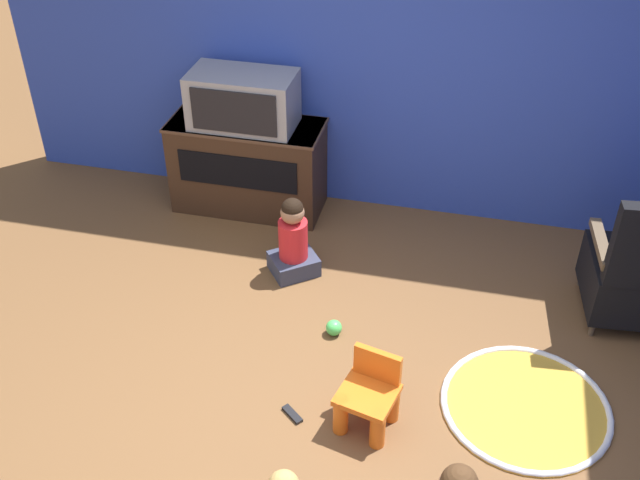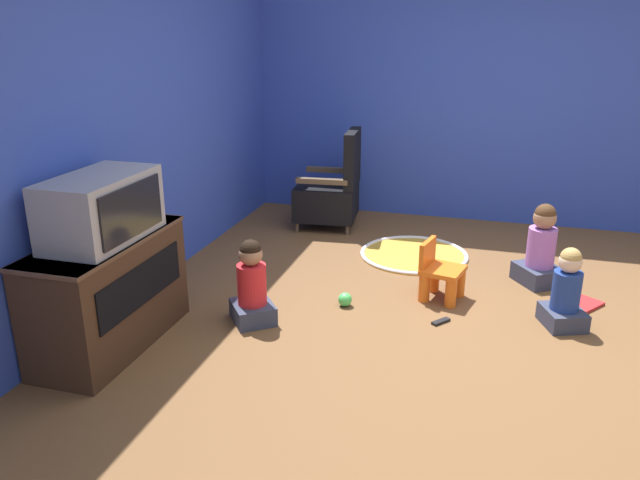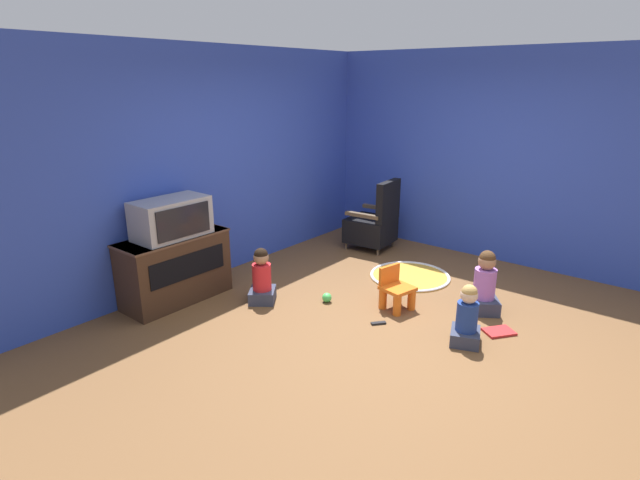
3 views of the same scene
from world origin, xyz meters
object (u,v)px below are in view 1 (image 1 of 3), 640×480
at_px(toy_ball, 334,328).
at_px(remote_control, 292,414).
at_px(black_armchair, 637,274).
at_px(tv_cabinet, 248,165).
at_px(yellow_kid_chair, 368,398).
at_px(child_watching_center, 293,241).
at_px(television, 243,100).

distance_m(toy_ball, remote_control, 0.72).
bearing_deg(toy_ball, black_armchair, 18.22).
distance_m(tv_cabinet, black_armchair, 2.91).
bearing_deg(yellow_kid_chair, child_watching_center, 135.02).
height_order(television, remote_control, television).
relative_size(black_armchair, toy_ball, 9.61).
distance_m(television, yellow_kid_chair, 2.48).
xyz_separation_m(television, child_watching_center, (0.57, -0.73, -0.67)).
xyz_separation_m(television, remote_control, (0.90, -2.02, -0.93)).
xyz_separation_m(yellow_kid_chair, child_watching_center, (-0.76, 1.23, 0.08)).
distance_m(tv_cabinet, toy_ball, 1.68).
xyz_separation_m(yellow_kid_chair, remote_control, (-0.42, -0.06, -0.18)).
bearing_deg(child_watching_center, yellow_kid_chair, -95.73).
height_order(tv_cabinet, black_armchair, black_armchair).
relative_size(television, child_watching_center, 1.27).
distance_m(yellow_kid_chair, toy_ball, 0.75).
bearing_deg(tv_cabinet, remote_control, -66.07).
distance_m(black_armchair, remote_control, 2.35).
relative_size(tv_cabinet, black_armchair, 1.18).
bearing_deg(black_armchair, remote_control, 29.28).
bearing_deg(tv_cabinet, yellow_kid_chair, -56.13).
bearing_deg(child_watching_center, black_armchair, -36.67).
bearing_deg(yellow_kid_chair, toy_ball, 130.61).
distance_m(black_armchair, child_watching_center, 2.26).
bearing_deg(child_watching_center, remote_control, -112.83).
bearing_deg(child_watching_center, toy_ball, -91.10).
relative_size(toy_ball, remote_control, 0.72).
height_order(yellow_kid_chair, child_watching_center, child_watching_center).
height_order(black_armchair, yellow_kid_chair, black_armchair).
relative_size(yellow_kid_chair, remote_control, 3.12).
bearing_deg(toy_ball, television, 127.20).
bearing_deg(remote_control, tv_cabinet, -26.97).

